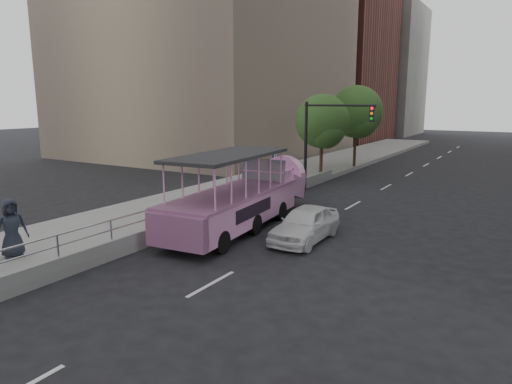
{
  "coord_description": "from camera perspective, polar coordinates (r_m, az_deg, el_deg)",
  "views": [
    {
      "loc": [
        8.6,
        -11.94,
        5.18
      ],
      "look_at": [
        0.42,
        1.45,
        2.08
      ],
      "focal_mm": 32.0,
      "sensor_mm": 36.0,
      "label": 1
    }
  ],
  "objects": [
    {
      "name": "midrise_brick",
      "position": [
        66.04,
        7.81,
        17.87
      ],
      "size": [
        18.0,
        16.0,
        26.0
      ],
      "primitive_type": "cube",
      "color": "brown",
      "rests_on": "ground"
    },
    {
      "name": "parking_sign",
      "position": [
        24.15,
        2.39,
        3.06
      ],
      "size": [
        0.11,
        0.64,
        2.83
      ],
      "color": "black",
      "rests_on": "ground"
    },
    {
      "name": "duck_boat",
      "position": [
        19.32,
        -1.5,
        -0.75
      ],
      "size": [
        3.19,
        9.8,
        3.2
      ],
      "color": "black",
      "rests_on": "ground"
    },
    {
      "name": "guardrail",
      "position": [
        18.65,
        -8.43,
        -1.44
      ],
      "size": [
        0.07,
        22.0,
        0.71
      ],
      "color": "silver",
      "rests_on": "kerb_wall"
    },
    {
      "name": "midrise_stone_b",
      "position": [
        79.97,
        13.88,
        14.31
      ],
      "size": [
        16.0,
        14.0,
        20.0
      ],
      "primitive_type": "cube",
      "color": "gray",
      "rests_on": "ground"
    },
    {
      "name": "kerb_wall",
      "position": [
        18.81,
        -8.37,
        -3.41
      ],
      "size": [
        0.24,
        30.0,
        0.36
      ],
      "primitive_type": "cube",
      "color": "gray",
      "rests_on": "sidewalk"
    },
    {
      "name": "car",
      "position": [
        17.37,
        6.17,
        -3.96
      ],
      "size": [
        1.61,
        3.91,
        1.33
      ],
      "primitive_type": "imported",
      "rotation": [
        0.0,
        0.0,
        0.01
      ],
      "color": "white",
      "rests_on": "ground"
    },
    {
      "name": "ground",
      "position": [
        15.6,
        -4.13,
        -8.24
      ],
      "size": [
        160.0,
        160.0,
        0.0
      ],
      "primitive_type": "plane",
      "color": "black"
    },
    {
      "name": "street_tree_far",
      "position": [
        35.84,
        12.53,
        9.52
      ],
      "size": [
        3.97,
        3.97,
        6.45
      ],
      "color": "#392819",
      "rests_on": "ground"
    },
    {
      "name": "pedestrian_far",
      "position": [
        16.43,
        -28.25,
        -4.0
      ],
      "size": [
        0.84,
        1.07,
        1.91
      ],
      "primitive_type": "imported",
      "rotation": [
        0.0,
        0.0,
        1.29
      ],
      "color": "#272D3A",
      "rests_on": "sidewalk"
    },
    {
      "name": "street_tree_near",
      "position": [
        30.33,
        8.38,
        8.49
      ],
      "size": [
        3.52,
        3.52,
        5.72
      ],
      "color": "#392819",
      "rests_on": "ground"
    },
    {
      "name": "traffic_signal",
      "position": [
        26.58,
        8.61,
        7.42
      ],
      "size": [
        4.2,
        0.32,
        5.2
      ],
      "color": "black",
      "rests_on": "ground"
    },
    {
      "name": "sidewalk",
      "position": [
        26.69,
        -1.74,
        0.31
      ],
      "size": [
        5.5,
        80.0,
        0.3
      ],
      "primitive_type": "cube",
      "color": "#A2A29D",
      "rests_on": "ground"
    }
  ]
}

